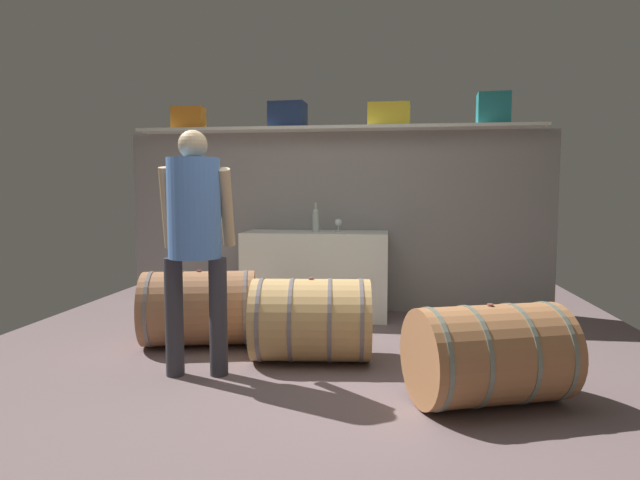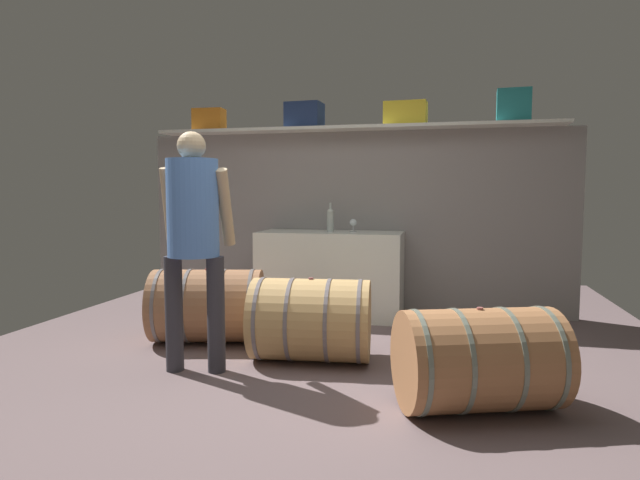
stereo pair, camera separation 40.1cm
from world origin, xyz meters
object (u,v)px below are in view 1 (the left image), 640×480
wine_bottle_clear (316,219)px  wine_barrel_far (489,354)px  toolcase_navy (288,115)px  toolcase_teal (493,109)px  wine_barrel_flank (311,320)px  toolcase_yellow (389,115)px  work_cabinet (316,274)px  wine_glass (338,223)px  wine_barrel_near (200,308)px  winemaker_pouring (195,227)px  toolcase_orange (189,118)px

wine_bottle_clear → wine_barrel_far: 2.63m
toolcase_navy → toolcase_teal: bearing=3.9°
wine_barrel_far → wine_barrel_flank: bearing=129.9°
toolcase_yellow → work_cabinet: (-0.72, -0.21, -1.62)m
wine_glass → wine_barrel_far: (1.11, -2.23, -0.66)m
wine_barrel_near → winemaker_pouring: (0.24, -0.72, 0.72)m
toolcase_navy → toolcase_teal: toolcase_teal is taller
toolcase_navy → wine_bottle_clear: (0.32, -0.22, -1.08)m
toolcase_navy → wine_glass: size_ratio=2.80×
wine_barrel_flank → winemaker_pouring: (-0.74, -0.42, 0.72)m
work_cabinet → toolcase_yellow: bearing=16.4°
toolcase_teal → wine_bottle_clear: 2.08m
toolcase_navy → winemaker_pouring: 2.36m
wine_barrel_near → wine_bottle_clear: bearing=42.4°
toolcase_orange → wine_glass: (1.63, -0.16, -1.10)m
wine_bottle_clear → wine_barrel_flank: size_ratio=0.32×
wine_barrel_far → winemaker_pouring: bearing=152.3°
wine_barrel_flank → toolcase_navy: bearing=100.7°
wine_barrel_near → wine_glass: bearing=37.3°
wine_glass → wine_barrel_far: 2.57m
toolcase_teal → toolcase_orange: bearing=-176.6°
wine_glass → toolcase_orange: bearing=174.6°
toolcase_yellow → wine_bottle_clear: bearing=-159.5°
toolcase_orange → toolcase_teal: (3.16, 0.00, 0.04)m
toolcase_navy → toolcase_yellow: bearing=3.9°
work_cabinet → wine_glass: 0.57m
toolcase_teal → work_cabinet: (-1.75, -0.21, -1.66)m
toolcase_teal → wine_barrel_flank: (-1.59, -1.69, -1.78)m
wine_glass → wine_barrel_near: wine_glass is taller
toolcase_teal → wine_barrel_far: size_ratio=0.30×
wine_barrel_flank → winemaker_pouring: 1.11m
toolcase_teal → wine_barrel_far: (-0.42, -2.38, -1.79)m
work_cabinet → wine_barrel_flank: size_ratio=1.56×
wine_bottle_clear → wine_glass: (0.22, 0.07, -0.04)m
toolcase_orange → toolcase_teal: 3.16m
wine_glass → winemaker_pouring: size_ratio=0.08×
toolcase_orange → wine_bottle_clear: size_ratio=1.12×
toolcase_teal → work_cabinet: bearing=-169.7°
toolcase_navy → toolcase_orange: bearing=-176.1°
toolcase_yellow → wine_barrel_flank: toolcase_yellow is taller
toolcase_orange → toolcase_navy: bearing=-1.4°
toolcase_orange → wine_barrel_flank: bearing=-48.6°
work_cabinet → wine_bottle_clear: 0.56m
wine_bottle_clear → wine_barrel_near: 1.58m
wine_bottle_clear → toolcase_orange: bearing=171.0°
wine_barrel_near → wine_barrel_far: bearing=-37.4°
toolcase_orange → work_cabinet: toolcase_orange is taller
toolcase_orange → winemaker_pouring: (0.82, -2.10, -1.02)m
wine_barrel_near → wine_barrel_flank: (0.98, -0.30, 0.00)m
toolcase_navy → toolcase_teal: (2.08, 0.00, 0.02)m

